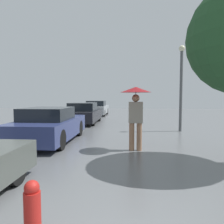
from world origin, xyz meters
TOP-DOWN VIEW (x-y plane):
  - pedestrian at (-0.22, 5.82)m, footprint 0.95×0.95m
  - parked_car_second at (-3.36, 6.90)m, footprint 1.80×4.11m
  - parked_car_third at (-3.27, 12.52)m, footprint 1.80×3.94m
  - parked_car_farthest at (-3.35, 18.55)m, footprint 1.79×4.14m
  - street_lamp at (2.04, 9.77)m, footprint 0.29×0.29m
  - fire_hydrant at (-1.54, 1.47)m, footprint 0.20×0.20m

SIDE VIEW (x-z plane):
  - fire_hydrant at x=-1.54m, z-range 0.00..0.70m
  - parked_car_second at x=-3.36m, z-range -0.03..1.24m
  - parked_car_third at x=-3.27m, z-range -0.04..1.25m
  - parked_car_farthest at x=-3.35m, z-range -0.04..1.26m
  - pedestrian at x=-0.22m, z-range 0.48..2.44m
  - street_lamp at x=2.04m, z-range 0.39..4.47m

